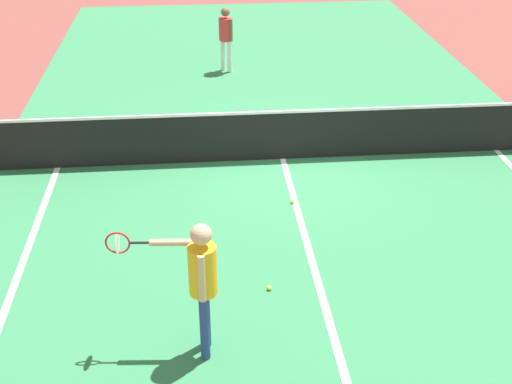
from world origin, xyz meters
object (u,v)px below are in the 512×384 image
(net, at_px, (283,134))
(tennis_ball_mid_court, at_px, (269,288))
(player_near, at_px, (200,275))
(tennis_ball_near_net, at_px, (293,202))
(player_far, at_px, (226,33))

(net, bearing_deg, tennis_ball_mid_court, -99.73)
(net, height_order, player_near, player_near)
(tennis_ball_mid_court, relative_size, tennis_ball_near_net, 1.00)
(player_near, relative_size, player_far, 1.10)
(net, height_order, tennis_ball_mid_court, net)
(player_far, bearing_deg, tennis_ball_near_net, -83.85)
(player_far, distance_m, tennis_ball_near_net, 6.90)
(net, relative_size, tennis_ball_mid_court, 157.99)
(tennis_ball_mid_court, bearing_deg, tennis_ball_near_net, 74.45)
(net, bearing_deg, player_far, 98.59)
(net, distance_m, player_far, 5.20)
(player_far, bearing_deg, net, -81.41)
(player_near, distance_m, tennis_ball_near_net, 3.88)
(player_near, xyz_separation_m, tennis_ball_mid_court, (0.90, 1.10, -1.07))
(player_far, height_order, tennis_ball_near_net, player_far)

